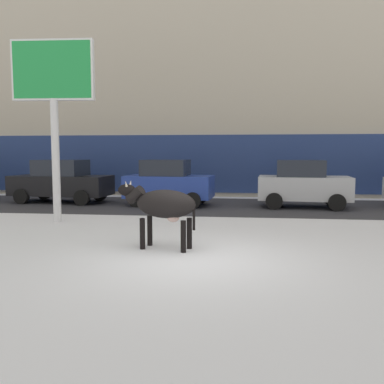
{
  "coord_description": "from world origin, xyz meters",
  "views": [
    {
      "loc": [
        1.01,
        -8.26,
        2.18
      ],
      "look_at": [
        -0.35,
        2.81,
        1.1
      ],
      "focal_mm": 38.91,
      "sensor_mm": 36.0,
      "label": 1
    }
  ],
  "objects_px": {
    "cow_black": "(163,205)",
    "billboard": "(53,81)",
    "pedestrian_near_billboard": "(155,179)",
    "car_black_sedan": "(61,181)",
    "car_silver_hatchback": "(303,184)",
    "car_blue_hatchback": "(168,183)"
  },
  "relations": [
    {
      "from": "car_blue_hatchback",
      "to": "pedestrian_near_billboard",
      "type": "bearing_deg",
      "value": 112.75
    },
    {
      "from": "car_silver_hatchback",
      "to": "pedestrian_near_billboard",
      "type": "distance_m",
      "value": 7.11
    },
    {
      "from": "car_black_sedan",
      "to": "car_blue_hatchback",
      "type": "height_order",
      "value": "car_blue_hatchback"
    },
    {
      "from": "car_silver_hatchback",
      "to": "pedestrian_near_billboard",
      "type": "bearing_deg",
      "value": 156.81
    },
    {
      "from": "car_black_sedan",
      "to": "pedestrian_near_billboard",
      "type": "bearing_deg",
      "value": 33.44
    },
    {
      "from": "billboard",
      "to": "pedestrian_near_billboard",
      "type": "height_order",
      "value": "billboard"
    },
    {
      "from": "pedestrian_near_billboard",
      "to": "cow_black",
      "type": "bearing_deg",
      "value": -76.9
    },
    {
      "from": "cow_black",
      "to": "billboard",
      "type": "bearing_deg",
      "value": 141.27
    },
    {
      "from": "cow_black",
      "to": "car_black_sedan",
      "type": "relative_size",
      "value": 0.45
    },
    {
      "from": "cow_black",
      "to": "car_silver_hatchback",
      "type": "bearing_deg",
      "value": 61.44
    },
    {
      "from": "billboard",
      "to": "pedestrian_near_billboard",
      "type": "xyz_separation_m",
      "value": [
        1.58,
        7.17,
        -3.43
      ]
    },
    {
      "from": "cow_black",
      "to": "car_silver_hatchback",
      "type": "height_order",
      "value": "car_silver_hatchback"
    },
    {
      "from": "car_black_sedan",
      "to": "car_silver_hatchback",
      "type": "distance_m",
      "value": 10.14
    },
    {
      "from": "car_black_sedan",
      "to": "pedestrian_near_billboard",
      "type": "distance_m",
      "value": 4.31
    },
    {
      "from": "pedestrian_near_billboard",
      "to": "car_black_sedan",
      "type": "bearing_deg",
      "value": -146.56
    },
    {
      "from": "billboard",
      "to": "car_silver_hatchback",
      "type": "relative_size",
      "value": 1.54
    },
    {
      "from": "billboard",
      "to": "pedestrian_near_billboard",
      "type": "distance_m",
      "value": 8.1
    },
    {
      "from": "car_blue_hatchback",
      "to": "car_silver_hatchback",
      "type": "distance_m",
      "value": 5.36
    },
    {
      "from": "billboard",
      "to": "car_blue_hatchback",
      "type": "xyz_separation_m",
      "value": [
        2.76,
        4.36,
        -3.39
      ]
    },
    {
      "from": "cow_black",
      "to": "billboard",
      "type": "distance_m",
      "value": 6.1
    },
    {
      "from": "car_black_sedan",
      "to": "car_silver_hatchback",
      "type": "xyz_separation_m",
      "value": [
        10.13,
        -0.42,
        0.02
      ]
    },
    {
      "from": "cow_black",
      "to": "car_black_sedan",
      "type": "distance_m",
      "value": 10.0
    }
  ]
}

